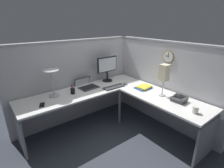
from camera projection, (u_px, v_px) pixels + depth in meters
ground_plane at (118, 129)px, 3.20m from camera, size 6.80×6.80×0.00m
cubicle_wall_back at (76, 81)px, 3.36m from camera, size 2.57×0.12×1.58m
cubicle_wall_right at (163, 83)px, 3.23m from camera, size 0.12×2.37×1.58m
desk at (114, 102)px, 2.86m from camera, size 2.35×2.15×0.73m
monitor at (107, 67)px, 3.45m from camera, size 0.46×0.20×0.50m
laptop at (86, 85)px, 3.24m from camera, size 0.37×0.41×0.22m
keyboard at (114, 87)px, 3.20m from camera, size 0.43×0.15×0.02m
computer_mouse at (125, 84)px, 3.35m from camera, size 0.06×0.10×0.03m
desk_lamp_dome at (52, 75)px, 2.71m from camera, size 0.24×0.24×0.44m
pen_cup at (73, 91)px, 2.91m from camera, size 0.08×0.08×0.18m
cell_phone at (42, 105)px, 2.53m from camera, size 0.12×0.16×0.01m
office_phone at (179, 99)px, 2.63m from camera, size 0.20×0.22×0.11m
book_stack at (144, 87)px, 3.15m from camera, size 0.30×0.23×0.04m
desk_lamp_paper at (164, 73)px, 2.73m from camera, size 0.13×0.13×0.53m
coffee_mug at (195, 110)px, 2.30m from camera, size 0.08×0.08×0.10m
wall_clock at (168, 57)px, 2.95m from camera, size 0.04×0.22×0.22m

